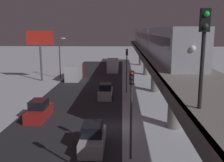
{
  "coord_description": "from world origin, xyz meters",
  "views": [
    {
      "loc": [
        -1.16,
        23.82,
        9.16
      ],
      "look_at": [
        0.34,
        -14.67,
        1.56
      ],
      "focal_mm": 42.13,
      "sensor_mm": 36.0,
      "label": 1
    }
  ],
  "objects_px": {
    "sedan_silver_2": "(93,138)",
    "commercial_billboard": "(40,43)",
    "box_truck": "(113,65)",
    "rail_signal": "(204,42)",
    "traffic_light_mid": "(127,64)",
    "subway_train": "(151,38)",
    "traffic_light_near": "(131,102)",
    "sedan_red_2": "(39,111)",
    "sedan_silver": "(105,92)",
    "delivery_van": "(75,72)"
  },
  "relations": [
    {
      "from": "rail_signal",
      "to": "traffic_light_mid",
      "type": "relative_size",
      "value": 0.62
    },
    {
      "from": "rail_signal",
      "to": "sedan_silver_2",
      "type": "bearing_deg",
      "value": -58.0
    },
    {
      "from": "subway_train",
      "to": "box_truck",
      "type": "bearing_deg",
      "value": -57.71
    },
    {
      "from": "sedan_silver_2",
      "to": "box_truck",
      "type": "distance_m",
      "value": 38.5
    },
    {
      "from": "sedan_silver_2",
      "to": "commercial_billboard",
      "type": "distance_m",
      "value": 30.26
    },
    {
      "from": "rail_signal",
      "to": "delivery_van",
      "type": "height_order",
      "value": "rail_signal"
    },
    {
      "from": "traffic_light_mid",
      "to": "commercial_billboard",
      "type": "xyz_separation_m",
      "value": [
        15.19,
        -8.62,
        2.63
      ]
    },
    {
      "from": "sedan_red_2",
      "to": "delivery_van",
      "type": "height_order",
      "value": "delivery_van"
    },
    {
      "from": "sedan_silver",
      "to": "traffic_light_near",
      "type": "height_order",
      "value": "traffic_light_near"
    },
    {
      "from": "sedan_silver_2",
      "to": "box_truck",
      "type": "bearing_deg",
      "value": 89.7
    },
    {
      "from": "sedan_silver",
      "to": "traffic_light_mid",
      "type": "xyz_separation_m",
      "value": [
        -2.9,
        -3.01,
        3.41
      ]
    },
    {
      "from": "delivery_van",
      "to": "commercial_billboard",
      "type": "distance_m",
      "value": 8.11
    },
    {
      "from": "traffic_light_near",
      "to": "rail_signal",
      "type": "bearing_deg",
      "value": 109.91
    },
    {
      "from": "subway_train",
      "to": "sedan_red_2",
      "type": "height_order",
      "value": "subway_train"
    },
    {
      "from": "box_truck",
      "to": "sedan_silver_2",
      "type": "bearing_deg",
      "value": 89.7
    },
    {
      "from": "sedan_silver_2",
      "to": "subway_train",
      "type": "bearing_deg",
      "value": 75.14
    },
    {
      "from": "sedan_silver_2",
      "to": "traffic_light_near",
      "type": "distance_m",
      "value": 4.78
    },
    {
      "from": "subway_train",
      "to": "traffic_light_mid",
      "type": "xyz_separation_m",
      "value": [
        4.35,
        8.97,
        -3.54
      ]
    },
    {
      "from": "box_truck",
      "to": "sedan_red_2",
      "type": "bearing_deg",
      "value": 78.27
    },
    {
      "from": "sedan_red_2",
      "to": "commercial_billboard",
      "type": "xyz_separation_m",
      "value": [
        5.89,
        -20.28,
        6.03
      ]
    },
    {
      "from": "commercial_billboard",
      "to": "traffic_light_near",
      "type": "bearing_deg",
      "value": 117.9
    },
    {
      "from": "box_truck",
      "to": "delivery_van",
      "type": "xyz_separation_m",
      "value": [
        6.8,
        9.66,
        0.0
      ]
    },
    {
      "from": "delivery_van",
      "to": "commercial_billboard",
      "type": "xyz_separation_m",
      "value": [
        5.69,
        1.85,
        5.48
      ]
    },
    {
      "from": "subway_train",
      "to": "sedan_silver_2",
      "type": "xyz_separation_m",
      "value": [
        7.25,
        27.34,
        -6.94
      ]
    },
    {
      "from": "subway_train",
      "to": "traffic_light_near",
      "type": "height_order",
      "value": "subway_train"
    },
    {
      "from": "rail_signal",
      "to": "commercial_billboard",
      "type": "xyz_separation_m",
      "value": [
        17.72,
        -35.69,
        -1.85
      ]
    },
    {
      "from": "subway_train",
      "to": "sedan_silver_2",
      "type": "distance_m",
      "value": 29.12
    },
    {
      "from": "delivery_van",
      "to": "rail_signal",
      "type": "bearing_deg",
      "value": 107.78
    },
    {
      "from": "traffic_light_near",
      "to": "commercial_billboard",
      "type": "bearing_deg",
      "value": -62.1
    },
    {
      "from": "rail_signal",
      "to": "sedan_red_2",
      "type": "distance_m",
      "value": 20.97
    },
    {
      "from": "sedan_silver_2",
      "to": "commercial_billboard",
      "type": "height_order",
      "value": "commercial_billboard"
    },
    {
      "from": "box_truck",
      "to": "traffic_light_mid",
      "type": "height_order",
      "value": "traffic_light_mid"
    },
    {
      "from": "subway_train",
      "to": "sedan_silver",
      "type": "height_order",
      "value": "subway_train"
    },
    {
      "from": "sedan_silver",
      "to": "traffic_light_near",
      "type": "xyz_separation_m",
      "value": [
        -2.9,
        17.05,
        3.41
      ]
    },
    {
      "from": "sedan_silver_2",
      "to": "traffic_light_near",
      "type": "xyz_separation_m",
      "value": [
        -2.9,
        1.7,
        3.4
      ]
    },
    {
      "from": "sedan_silver",
      "to": "box_truck",
      "type": "height_order",
      "value": "box_truck"
    },
    {
      "from": "sedan_silver",
      "to": "sedan_red_2",
      "type": "distance_m",
      "value": 10.76
    },
    {
      "from": "subway_train",
      "to": "sedan_silver",
      "type": "xyz_separation_m",
      "value": [
        7.25,
        11.98,
        -6.95
      ]
    },
    {
      "from": "traffic_light_near",
      "to": "commercial_billboard",
      "type": "height_order",
      "value": "commercial_billboard"
    },
    {
      "from": "sedan_silver_2",
      "to": "sedan_red_2",
      "type": "xyz_separation_m",
      "value": [
        6.4,
        -6.7,
        0.0
      ]
    },
    {
      "from": "box_truck",
      "to": "commercial_billboard",
      "type": "xyz_separation_m",
      "value": [
        12.49,
        11.51,
        5.48
      ]
    },
    {
      "from": "sedan_silver_2",
      "to": "traffic_light_near",
      "type": "bearing_deg",
      "value": -30.32
    },
    {
      "from": "subway_train",
      "to": "sedan_silver",
      "type": "bearing_deg",
      "value": 58.81
    },
    {
      "from": "sedan_red_2",
      "to": "traffic_light_near",
      "type": "distance_m",
      "value": 12.98
    },
    {
      "from": "rail_signal",
      "to": "commercial_billboard",
      "type": "relative_size",
      "value": 0.45
    },
    {
      "from": "sedan_red_2",
      "to": "delivery_van",
      "type": "bearing_deg",
      "value": -89.48
    },
    {
      "from": "sedan_red_2",
      "to": "box_truck",
      "type": "relative_size",
      "value": 0.62
    },
    {
      "from": "sedan_silver",
      "to": "commercial_billboard",
      "type": "xyz_separation_m",
      "value": [
        12.29,
        -11.63,
        6.04
      ]
    },
    {
      "from": "rail_signal",
      "to": "traffic_light_mid",
      "type": "distance_m",
      "value": 27.55
    },
    {
      "from": "sedan_red_2",
      "to": "sedan_silver",
      "type": "bearing_deg",
      "value": -126.48
    }
  ]
}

